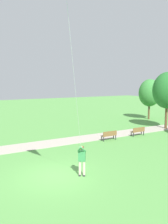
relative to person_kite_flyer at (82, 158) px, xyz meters
The scene contains 7 objects.
ground_plane 1.80m from the person_kite_flyer, 120.82° to the right, with size 120.00×120.00×0.00m, color #569947.
walkway_path 7.43m from the person_kite_flyer, behind, with size 2.40×32.00×0.02m, color #ADA393.
person_kite_flyer is the anchor object (origin of this frame).
park_bench_near_walkway 8.26m from the person_kite_flyer, 131.47° to the left, with size 0.49×1.51×0.88m.
park_bench_far_walkway 11.07m from the person_kite_flyer, 118.90° to the left, with size 0.49×1.51×0.88m.
tree_treeline_left 16.72m from the person_kite_flyer, 112.85° to the left, with size 3.21×3.42×6.47m.
tree_lakeside_far 22.31m from the person_kite_flyer, 123.12° to the left, with size 3.09×3.07×5.76m.
Camera 1 is at (11.16, -4.95, 5.23)m, focal length 35.92 mm.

